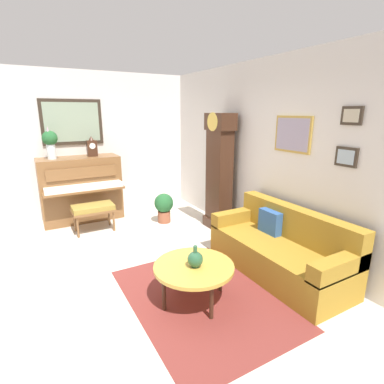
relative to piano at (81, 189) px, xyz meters
name	(u,v)px	position (x,y,z in m)	size (l,w,h in m)	color
ground_plane	(113,274)	(2.23, -0.04, -0.67)	(6.40, 6.00, 0.10)	beige
wall_left	(72,145)	(-0.37, -0.04, 0.79)	(0.13, 4.90, 2.80)	silver
wall_back	(258,153)	(2.24, 2.36, 0.79)	(5.30, 0.13, 2.80)	silver
area_rug	(201,297)	(3.32, 0.68, -0.61)	(2.10, 1.50, 0.01)	maroon
piano	(81,189)	(0.00, 0.00, 0.00)	(0.87, 1.44, 1.22)	brown
piano_bench	(93,209)	(0.71, 0.06, -0.21)	(0.42, 0.70, 0.48)	brown
grandfather_clock	(219,176)	(1.63, 2.05, 0.35)	(0.52, 0.34, 2.03)	#3D2316
couch	(280,249)	(3.31, 1.88, -0.30)	(1.90, 0.80, 0.84)	olive
coffee_table	(194,268)	(3.31, 0.59, -0.22)	(0.88, 0.88, 0.43)	gold
mantel_clock	(92,147)	(0.00, 0.26, 0.78)	(0.13, 0.18, 0.38)	#3D2316
flower_vase	(50,141)	(0.00, -0.44, 0.92)	(0.26, 0.26, 0.58)	silver
green_jug	(195,259)	(3.34, 0.59, -0.10)	(0.17, 0.17, 0.24)	#234C33
potted_plant	(164,206)	(0.91, 1.31, -0.30)	(0.36, 0.36, 0.56)	#935138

